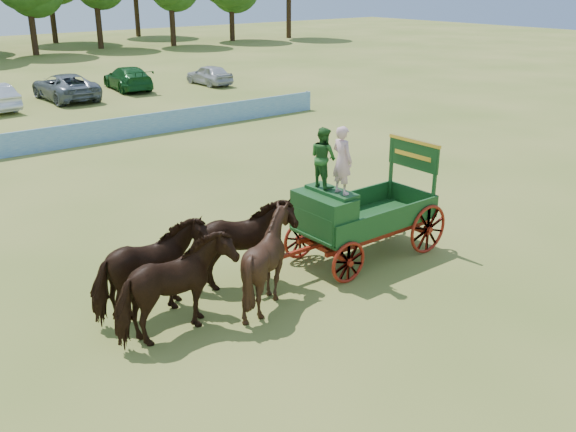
# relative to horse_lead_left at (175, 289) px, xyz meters

# --- Properties ---
(ground) EXTENTS (160.00, 160.00, 0.00)m
(ground) POSITION_rel_horse_lead_left_xyz_m (6.27, -0.78, -1.11)
(ground) COLOR olive
(ground) RESTS_ON ground
(horse_lead_left) EXTENTS (2.71, 1.41, 2.21)m
(horse_lead_left) POSITION_rel_horse_lead_left_xyz_m (0.00, 0.00, 0.00)
(horse_lead_left) COLOR black
(horse_lead_left) RESTS_ON ground
(horse_lead_right) EXTENTS (2.64, 1.23, 2.21)m
(horse_lead_right) POSITION_rel_horse_lead_left_xyz_m (0.00, 1.10, 0.00)
(horse_lead_right) COLOR black
(horse_lead_right) RESTS_ON ground
(horse_wheel_left) EXTENTS (2.29, 2.10, 2.22)m
(horse_wheel_left) POSITION_rel_horse_lead_left_xyz_m (2.40, 0.00, 0.00)
(horse_wheel_left) COLOR black
(horse_wheel_left) RESTS_ON ground
(horse_wheel_right) EXTENTS (2.82, 1.76, 2.21)m
(horse_wheel_right) POSITION_rel_horse_lead_left_xyz_m (2.40, 1.10, 0.00)
(horse_wheel_right) COLOR black
(horse_wheel_right) RESTS_ON ground
(farm_dray) EXTENTS (5.99, 2.00, 3.85)m
(farm_dray) POSITION_rel_horse_lead_left_xyz_m (5.35, 0.57, 0.56)
(farm_dray) COLOR maroon
(farm_dray) RESTS_ON ground
(sponsor_banner) EXTENTS (26.00, 0.08, 1.05)m
(sponsor_banner) POSITION_rel_horse_lead_left_xyz_m (5.27, 17.22, -0.58)
(sponsor_banner) COLOR #1F63AA
(sponsor_banner) RESTS_ON ground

